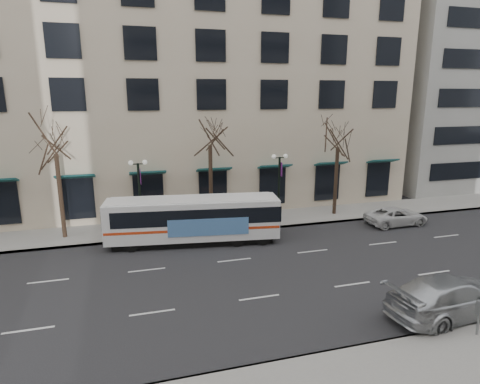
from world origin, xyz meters
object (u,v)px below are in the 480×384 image
object	(u,v)px
tree_far_left	(54,139)
silver_car	(451,296)
lamp_post_right	(279,185)
white_pickup	(396,216)
lamp_post_left	(140,193)
tree_far_mid	(210,132)
city_bus	(194,219)
pay_station	(480,310)
tree_far_right	(339,135)

from	to	relation	value
tree_far_left	silver_car	bearing A→B (deg)	-40.11
lamp_post_right	white_pickup	distance (m)	9.01
lamp_post_left	silver_car	world-z (taller)	lamp_post_left
tree_far_mid	white_pickup	world-z (taller)	tree_far_mid
white_pickup	city_bus	bearing A→B (deg)	88.30
silver_car	white_pickup	distance (m)	12.77
white_pickup	pay_station	xyz separation A→B (m)	(-5.97, -13.14, 0.57)
tree_far_left	lamp_post_right	size ratio (longest dim) A/B	1.60
lamp_post_right	pay_station	size ratio (longest dim) A/B	3.56
tree_far_mid	lamp_post_right	size ratio (longest dim) A/B	1.64
lamp_post_right	white_pickup	size ratio (longest dim) A/B	1.13
lamp_post_left	tree_far_left	bearing A→B (deg)	173.17
tree_far_mid	lamp_post_right	xyz separation A→B (m)	(5.01, -0.60, -3.96)
lamp_post_left	white_pickup	bearing A→B (deg)	-8.63
city_bus	silver_car	size ratio (longest dim) A/B	1.84
lamp_post_right	city_bus	size ratio (longest dim) A/B	0.46
lamp_post_left	city_bus	xyz separation A→B (m)	(3.26, -2.41, -1.31)
lamp_post_right	silver_car	distance (m)	14.56
tree_far_right	tree_far_mid	bearing A→B (deg)	180.00
city_bus	pay_station	size ratio (longest dim) A/B	7.67
tree_far_right	lamp_post_left	bearing A→B (deg)	-177.71
silver_car	pay_station	size ratio (longest dim) A/B	4.16
tree_far_mid	pay_station	world-z (taller)	tree_far_mid
tree_far_left	tree_far_right	bearing A→B (deg)	0.00
tree_far_left	tree_far_mid	bearing A→B (deg)	0.00
tree_far_right	city_bus	size ratio (longest dim) A/B	0.72
tree_far_right	pay_station	size ratio (longest dim) A/B	5.50
silver_car	lamp_post_right	bearing A→B (deg)	3.64
white_pickup	tree_far_right	bearing A→B (deg)	43.78
tree_far_mid	pay_station	bearing A→B (deg)	-66.15
pay_station	tree_far_right	bearing A→B (deg)	75.40
tree_far_left	tree_far_right	distance (m)	20.00
white_pickup	tree_far_left	bearing A→B (deg)	81.42
silver_car	pay_station	world-z (taller)	silver_car
tree_far_mid	tree_far_right	distance (m)	10.01
lamp_post_right	pay_station	bearing A→B (deg)	-81.81
tree_far_mid	tree_far_left	bearing A→B (deg)	-180.00
tree_far_mid	tree_far_right	xyz separation A→B (m)	(10.00, -0.00, -0.48)
tree_far_left	tree_far_mid	world-z (taller)	tree_far_mid
lamp_post_right	pay_station	world-z (taller)	lamp_post_right
silver_car	tree_far_right	bearing A→B (deg)	-15.92
tree_far_right	lamp_post_left	world-z (taller)	tree_far_right
tree_far_mid	white_pickup	size ratio (longest dim) A/B	1.85
lamp_post_left	city_bus	size ratio (longest dim) A/B	0.46
city_bus	pay_station	distance (m)	16.24
tree_far_left	city_bus	distance (m)	10.16
tree_far_mid	pay_station	distance (m)	18.93
tree_far_mid	lamp_post_left	world-z (taller)	tree_far_mid
silver_car	lamp_post_left	bearing A→B (deg)	34.96
city_bus	white_pickup	bearing A→B (deg)	6.39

